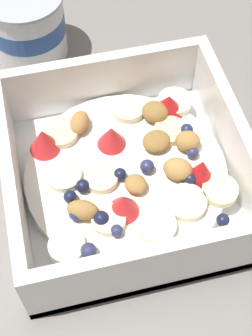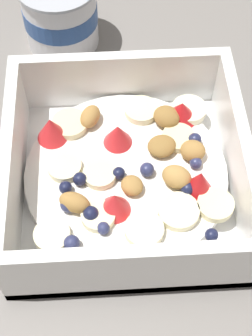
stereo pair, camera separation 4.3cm
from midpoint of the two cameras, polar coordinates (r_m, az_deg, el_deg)
ground_plane at (r=0.46m, az=-0.90°, el=-0.57°), size 2.40×2.40×0.00m
fruit_bowl at (r=0.43m, az=-2.69°, el=-0.68°), size 0.20×0.20×0.07m
yogurt_cup at (r=0.55m, az=-13.27°, el=15.31°), size 0.08×0.08×0.07m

